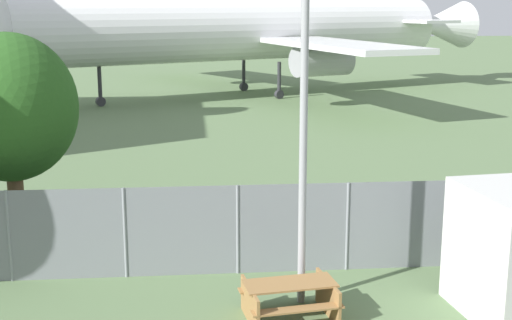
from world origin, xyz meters
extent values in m
cylinder|color=gray|center=(-5.09, 9.56, 1.05)|extent=(0.07, 0.07, 2.10)
cylinder|color=gray|center=(-2.55, 9.56, 1.05)|extent=(0.07, 0.07, 2.10)
cylinder|color=gray|center=(0.00, 9.56, 1.05)|extent=(0.07, 0.07, 2.10)
cylinder|color=gray|center=(2.55, 9.56, 1.05)|extent=(0.07, 0.07, 2.10)
cylinder|color=gray|center=(5.09, 9.56, 1.05)|extent=(0.07, 0.07, 2.10)
cube|color=slate|center=(0.00, 9.56, 1.05)|extent=(56.00, 0.01, 2.10)
cylinder|color=white|center=(2.31, 40.95, 4.34)|extent=(28.47, 15.76, 3.96)
cone|color=white|center=(17.98, 48.05, 4.34)|extent=(5.99, 5.29, 3.57)
cube|color=white|center=(7.20, 33.72, 3.75)|extent=(7.69, 13.88, 0.30)
cylinder|color=#939399|center=(6.71, 35.68, 2.71)|extent=(3.99, 3.10, 1.78)
cube|color=white|center=(0.10, 49.40, 3.75)|extent=(10.58, 13.40, 0.30)
cylinder|color=#939399|center=(1.25, 47.74, 2.71)|extent=(3.99, 3.10, 1.78)
cube|color=white|center=(14.64, 46.54, 4.74)|extent=(6.49, 9.25, 0.20)
cylinder|color=#2D2D33|center=(-6.41, 37.01, 1.18)|extent=(0.24, 0.24, 2.36)
cylinder|color=#2D2D33|center=(-6.41, 37.01, 0.28)|extent=(0.63, 0.50, 0.56)
cylinder|color=#2D2D33|center=(4.63, 39.39, 1.18)|extent=(0.24, 0.24, 2.36)
cylinder|color=#2D2D33|center=(4.63, 39.39, 0.28)|extent=(0.63, 0.50, 0.56)
cylinder|color=#2D2D33|center=(2.67, 43.73, 1.18)|extent=(0.24, 0.24, 2.36)
cylinder|color=#2D2D33|center=(2.67, 43.73, 0.28)|extent=(0.63, 0.50, 0.56)
cube|color=olive|center=(0.86, 7.05, 0.74)|extent=(1.89, 1.01, 0.04)
cube|color=olive|center=(0.78, 7.60, 0.44)|extent=(1.82, 0.54, 0.04)
cube|color=olive|center=(0.94, 6.49, 0.44)|extent=(1.82, 0.54, 0.04)
cube|color=olive|center=(1.65, 7.16, 0.37)|extent=(0.26, 1.39, 0.74)
cube|color=olive|center=(0.06, 6.93, 0.37)|extent=(0.26, 1.39, 0.74)
cylinder|color=brown|center=(-5.42, 11.77, 1.10)|extent=(0.40, 0.40, 2.21)
ellipsoid|color=#28561E|center=(-5.42, 11.77, 3.62)|extent=(3.32, 3.32, 3.65)
cylinder|color=#99999E|center=(1.21, 7.85, 3.67)|extent=(0.16, 0.16, 7.34)
camera|label=1|loc=(-0.99, -5.93, 6.15)|focal=50.00mm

